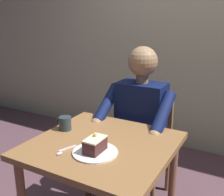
% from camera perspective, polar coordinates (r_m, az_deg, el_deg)
% --- Properties ---
extents(cafe_rear_panel, '(6.40, 0.12, 3.00)m').
position_cam_1_polar(cafe_rear_panel, '(3.07, 15.53, 16.90)').
color(cafe_rear_panel, '#ABAA88').
rests_on(cafe_rear_panel, ground).
extents(dining_table, '(0.81, 0.79, 0.75)m').
position_cam_1_polar(dining_table, '(1.66, -2.02, -12.65)').
color(dining_table, brown).
rests_on(dining_table, ground).
extents(chair, '(0.42, 0.42, 0.88)m').
position_cam_1_polar(chair, '(2.28, 6.92, -8.76)').
color(chair, brown).
rests_on(chair, ground).
extents(seated_person, '(0.53, 0.58, 1.26)m').
position_cam_1_polar(seated_person, '(2.06, 5.29, -6.19)').
color(seated_person, '#0D163F').
rests_on(seated_person, ground).
extents(dessert_plate, '(0.25, 0.25, 0.01)m').
position_cam_1_polar(dessert_plate, '(1.50, -3.58, -11.35)').
color(dessert_plate, white).
rests_on(dessert_plate, dining_table).
extents(cake_slice, '(0.08, 0.13, 0.10)m').
position_cam_1_polar(cake_slice, '(1.48, -3.61, -9.81)').
color(cake_slice, '#442220').
rests_on(cake_slice, dessert_plate).
extents(coffee_cup, '(0.11, 0.08, 0.09)m').
position_cam_1_polar(coffee_cup, '(1.80, -9.90, -5.22)').
color(coffee_cup, '#26343A').
rests_on(coffee_cup, dining_table).
extents(dessert_spoon, '(0.05, 0.14, 0.01)m').
position_cam_1_polar(dessert_spoon, '(1.54, -10.28, -10.94)').
color(dessert_spoon, silver).
rests_on(dessert_spoon, dining_table).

